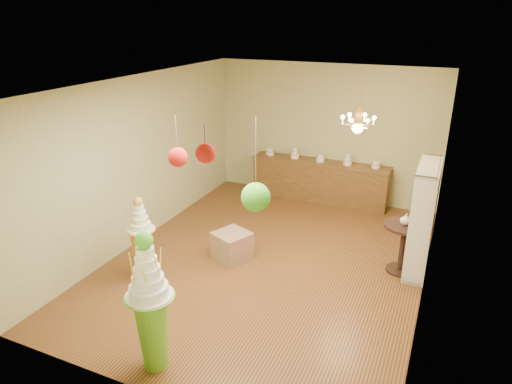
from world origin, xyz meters
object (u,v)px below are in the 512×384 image
at_px(sideboard, 319,181).
at_px(pedestal_green, 151,314).
at_px(round_table, 403,241).
at_px(pedestal_orange, 143,248).

bearing_deg(sideboard, pedestal_green, -92.89).
bearing_deg(pedestal_green, round_table, 55.01).
distance_m(pedestal_green, round_table, 4.18).
bearing_deg(pedestal_orange, pedestal_green, -49.86).
bearing_deg(pedestal_green, sideboard, 87.11).
relative_size(pedestal_orange, sideboard, 0.47).
height_order(sideboard, round_table, sideboard).
relative_size(pedestal_orange, round_table, 1.67).
relative_size(pedestal_green, pedestal_orange, 1.26).
relative_size(sideboard, round_table, 3.59).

